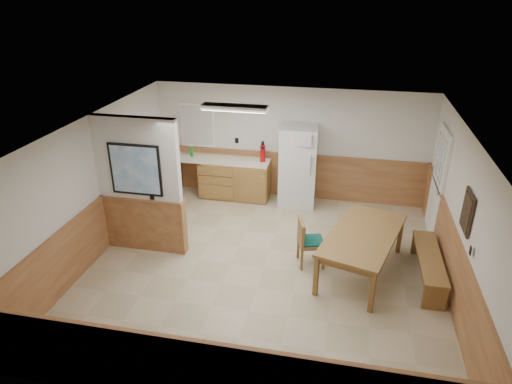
% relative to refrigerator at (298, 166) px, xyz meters
% --- Properties ---
extents(ground, '(6.00, 6.00, 0.00)m').
position_rel_refrigerator_xyz_m(ground, '(-0.23, -2.63, -0.88)').
color(ground, '#BFAC89').
rests_on(ground, ground).
extents(ceiling, '(6.00, 6.00, 0.02)m').
position_rel_refrigerator_xyz_m(ceiling, '(-0.23, -2.63, 1.62)').
color(ceiling, white).
rests_on(ceiling, back_wall).
extents(back_wall, '(6.00, 0.02, 2.50)m').
position_rel_refrigerator_xyz_m(back_wall, '(-0.23, 0.37, 0.37)').
color(back_wall, silver).
rests_on(back_wall, ground).
extents(right_wall, '(0.02, 6.00, 2.50)m').
position_rel_refrigerator_xyz_m(right_wall, '(2.77, -2.63, 0.37)').
color(right_wall, silver).
rests_on(right_wall, ground).
extents(left_wall, '(0.02, 6.00, 2.50)m').
position_rel_refrigerator_xyz_m(left_wall, '(-3.23, -2.63, 0.37)').
color(left_wall, silver).
rests_on(left_wall, ground).
extents(wainscot_back, '(6.00, 0.04, 1.00)m').
position_rel_refrigerator_xyz_m(wainscot_back, '(-0.23, 0.35, -0.38)').
color(wainscot_back, '#B27A47').
rests_on(wainscot_back, ground).
extents(wainscot_right, '(0.04, 6.00, 1.00)m').
position_rel_refrigerator_xyz_m(wainscot_right, '(2.75, -2.63, -0.38)').
color(wainscot_right, '#B27A47').
rests_on(wainscot_right, ground).
extents(wainscot_left, '(0.04, 6.00, 1.00)m').
position_rel_refrigerator_xyz_m(wainscot_left, '(-3.21, -2.63, -0.38)').
color(wainscot_left, '#B27A47').
rests_on(wainscot_left, ground).
extents(partition_wall, '(1.50, 0.20, 2.50)m').
position_rel_refrigerator_xyz_m(partition_wall, '(-2.48, -2.43, 0.35)').
color(partition_wall, silver).
rests_on(partition_wall, ground).
extents(kitchen_counter, '(2.20, 0.61, 1.00)m').
position_rel_refrigerator_xyz_m(kitchen_counter, '(-1.44, 0.05, -0.42)').
color(kitchen_counter, olive).
rests_on(kitchen_counter, ground).
extents(exterior_door, '(0.07, 1.02, 2.15)m').
position_rel_refrigerator_xyz_m(exterior_door, '(2.73, -0.73, 0.17)').
color(exterior_door, white).
rests_on(exterior_door, ground).
extents(kitchen_window, '(0.80, 0.04, 1.00)m').
position_rel_refrigerator_xyz_m(kitchen_window, '(-2.33, 0.35, 0.67)').
color(kitchen_window, white).
rests_on(kitchen_window, back_wall).
extents(wall_painting, '(0.04, 0.50, 0.60)m').
position_rel_refrigerator_xyz_m(wall_painting, '(2.73, -2.93, 0.67)').
color(wall_painting, '#312213').
rests_on(wall_painting, right_wall).
extents(fluorescent_fixture, '(1.20, 0.30, 0.09)m').
position_rel_refrigerator_xyz_m(fluorescent_fixture, '(-1.03, -1.33, 1.56)').
color(fluorescent_fixture, white).
rests_on(fluorescent_fixture, ceiling).
extents(refrigerator, '(0.82, 0.75, 1.76)m').
position_rel_refrigerator_xyz_m(refrigerator, '(0.00, 0.00, 0.00)').
color(refrigerator, silver).
rests_on(refrigerator, ground).
extents(dining_table, '(1.52, 2.20, 0.75)m').
position_rel_refrigerator_xyz_m(dining_table, '(1.39, -2.41, -0.22)').
color(dining_table, olive).
rests_on(dining_table, ground).
extents(dining_bench, '(0.37, 1.68, 0.45)m').
position_rel_refrigerator_xyz_m(dining_bench, '(2.47, -2.40, -0.54)').
color(dining_bench, olive).
rests_on(dining_bench, ground).
extents(dining_chair, '(0.69, 0.56, 0.85)m').
position_rel_refrigerator_xyz_m(dining_chair, '(0.46, -2.35, -0.39)').
color(dining_chair, olive).
rests_on(dining_chair, ground).
extents(fire_extinguisher, '(0.12, 0.12, 0.46)m').
position_rel_refrigerator_xyz_m(fire_extinguisher, '(-0.79, 0.09, 0.22)').
color(fire_extinguisher, '#B2090F').
rests_on(fire_extinguisher, kitchen_counter).
extents(soap_bottle, '(0.09, 0.09, 0.24)m').
position_rel_refrigerator_xyz_m(soap_bottle, '(-2.42, 0.08, 0.14)').
color(soap_bottle, '#188727').
rests_on(soap_bottle, kitchen_counter).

